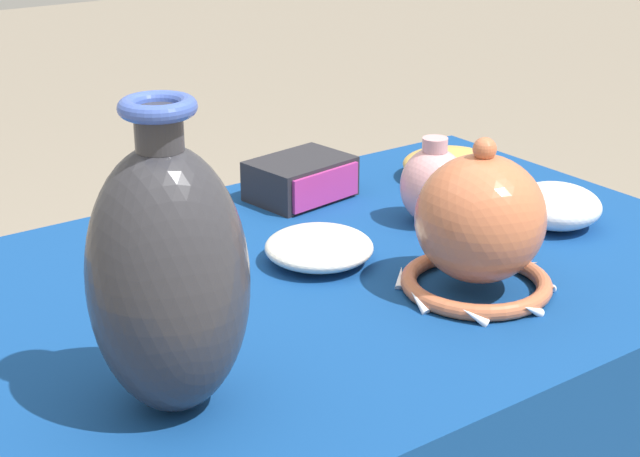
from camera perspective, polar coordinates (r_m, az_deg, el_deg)
name	(u,v)px	position (r m, az deg, el deg)	size (l,w,h in m)	color
display_table	(314,326)	(1.37, -0.35, -5.68)	(1.26, 0.79, 0.75)	brown
vase_tall_bulbous	(168,278)	(1.00, -8.82, -2.85)	(0.17, 0.17, 0.34)	#2D2D33
vase_dome_bell	(479,228)	(1.29, 9.26, 0.00)	(0.21, 0.21, 0.22)	#BC6642
mosaic_tile_box	(301,179)	(1.63, -1.10, 2.91)	(0.18, 0.14, 0.07)	#232328
bowl_shallow_ochre	(451,165)	(1.74, 7.63, 3.68)	(0.17, 0.17, 0.05)	gold
bowl_shallow_porcelain	(555,206)	(1.56, 13.53, 1.30)	(0.14, 0.14, 0.06)	white
jar_round_rose	(433,185)	(1.53, 6.60, 2.54)	(0.10, 0.10, 0.14)	#D19399
bowl_shallow_ivory	(319,247)	(1.39, -0.05, -1.09)	(0.15, 0.15, 0.05)	white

